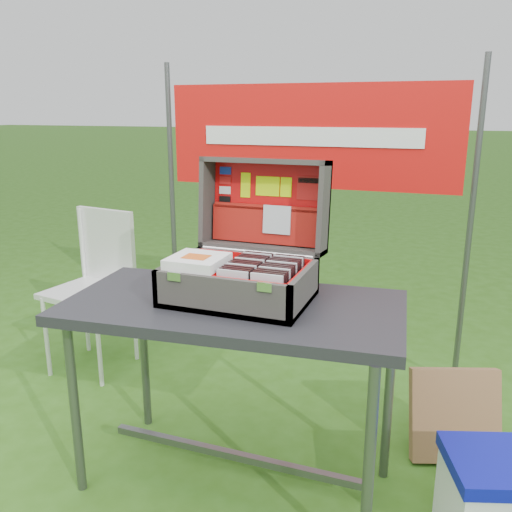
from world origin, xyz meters
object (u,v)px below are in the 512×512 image
at_px(suitcase, 245,231).
at_px(chair, 89,294).
at_px(table, 234,396).
at_px(cooler, 506,505).
at_px(cardboard_box, 455,415).

bearing_deg(suitcase, chair, 154.45).
xyz_separation_m(table, cooler, (0.97, -0.00, -0.21)).
bearing_deg(cooler, cardboard_box, 91.06).
height_order(table, cardboard_box, table).
distance_m(table, cooler, 0.99).
height_order(cooler, chair, chair).
xyz_separation_m(suitcase, cardboard_box, (0.79, 0.39, -0.81)).
bearing_deg(table, chair, 145.48).
bearing_deg(table, cardboard_box, 25.72).
bearing_deg(cooler, chair, 145.01).
bearing_deg(cooler, table, 161.80).
bearing_deg(suitcase, table, -97.15).
bearing_deg(cardboard_box, suitcase, -172.76).
relative_size(table, chair, 1.37).
bearing_deg(cardboard_box, table, -168.12).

